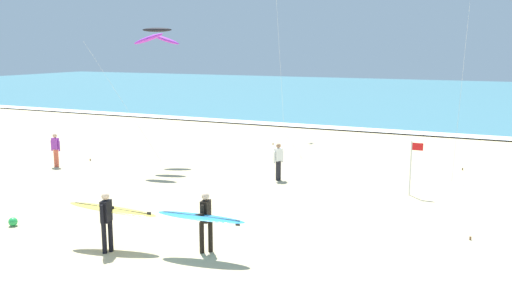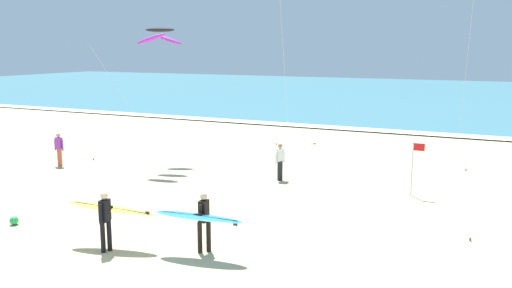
{
  "view_description": "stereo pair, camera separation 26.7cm",
  "coord_description": "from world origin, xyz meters",
  "px_view_note": "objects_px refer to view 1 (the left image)",
  "views": [
    {
      "loc": [
        7.83,
        -8.35,
        5.59
      ],
      "look_at": [
        0.45,
        7.71,
        2.4
      ],
      "focal_mm": 37.87,
      "sensor_mm": 36.0,
      "label": 1
    },
    {
      "loc": [
        8.07,
        -8.24,
        5.59
      ],
      "look_at": [
        0.45,
        7.71,
        2.4
      ],
      "focal_mm": 37.87,
      "sensor_mm": 36.0,
      "label": 2
    }
  ],
  "objects_px": {
    "surfer_lead": "(110,214)",
    "surfer_trailing": "(203,218)",
    "kite_arc_charcoal_distant": "(157,36)",
    "beach_ball": "(13,222)",
    "lifeguard_flag": "(412,163)",
    "bystander_purple_top": "(56,150)",
    "bystander_white_top": "(278,161)"
  },
  "relations": [
    {
      "from": "lifeguard_flag",
      "to": "beach_ball",
      "type": "relative_size",
      "value": 7.5
    },
    {
      "from": "lifeguard_flag",
      "to": "bystander_white_top",
      "type": "bearing_deg",
      "value": 179.24
    },
    {
      "from": "surfer_lead",
      "to": "bystander_white_top",
      "type": "xyz_separation_m",
      "value": [
        1.2,
        9.35,
        -0.24
      ]
    },
    {
      "from": "lifeguard_flag",
      "to": "bystander_purple_top",
      "type": "bearing_deg",
      "value": -173.3
    },
    {
      "from": "bystander_white_top",
      "to": "beach_ball",
      "type": "distance_m",
      "value": 10.52
    },
    {
      "from": "lifeguard_flag",
      "to": "kite_arc_charcoal_distant",
      "type": "bearing_deg",
      "value": 176.26
    },
    {
      "from": "bystander_purple_top",
      "to": "bystander_white_top",
      "type": "height_order",
      "value": "same"
    },
    {
      "from": "surfer_trailing",
      "to": "beach_ball",
      "type": "height_order",
      "value": "surfer_trailing"
    },
    {
      "from": "beach_ball",
      "to": "bystander_purple_top",
      "type": "bearing_deg",
      "value": 126.15
    },
    {
      "from": "bystander_white_top",
      "to": "lifeguard_flag",
      "type": "height_order",
      "value": "lifeguard_flag"
    },
    {
      "from": "surfer_trailing",
      "to": "bystander_purple_top",
      "type": "bearing_deg",
      "value": 150.8
    },
    {
      "from": "kite_arc_charcoal_distant",
      "to": "beach_ball",
      "type": "relative_size",
      "value": 23.1
    },
    {
      "from": "surfer_lead",
      "to": "bystander_white_top",
      "type": "height_order",
      "value": "surfer_lead"
    },
    {
      "from": "surfer_lead",
      "to": "bystander_purple_top",
      "type": "xyz_separation_m",
      "value": [
        -9.32,
        7.4,
        -0.24
      ]
    },
    {
      "from": "surfer_lead",
      "to": "bystander_white_top",
      "type": "relative_size",
      "value": 1.66
    },
    {
      "from": "surfer_trailing",
      "to": "bystander_purple_top",
      "type": "height_order",
      "value": "surfer_trailing"
    },
    {
      "from": "surfer_lead",
      "to": "lifeguard_flag",
      "type": "bearing_deg",
      "value": 54.15
    },
    {
      "from": "kite_arc_charcoal_distant",
      "to": "bystander_white_top",
      "type": "xyz_separation_m",
      "value": [
        6.44,
        -0.71,
        -5.26
      ]
    },
    {
      "from": "kite_arc_charcoal_distant",
      "to": "beach_ball",
      "type": "xyz_separation_m",
      "value": [
        1.08,
        -9.73,
        -5.93
      ]
    },
    {
      "from": "kite_arc_charcoal_distant",
      "to": "surfer_trailing",
      "type": "bearing_deg",
      "value": -50.06
    },
    {
      "from": "surfer_lead",
      "to": "kite_arc_charcoal_distant",
      "type": "distance_m",
      "value": 12.41
    },
    {
      "from": "bystander_white_top",
      "to": "beach_ball",
      "type": "bearing_deg",
      "value": -120.71
    },
    {
      "from": "bystander_white_top",
      "to": "kite_arc_charcoal_distant",
      "type": "bearing_deg",
      "value": 173.74
    },
    {
      "from": "surfer_lead",
      "to": "surfer_trailing",
      "type": "bearing_deg",
      "value": 16.93
    },
    {
      "from": "kite_arc_charcoal_distant",
      "to": "bystander_white_top",
      "type": "bearing_deg",
      "value": -6.26
    },
    {
      "from": "kite_arc_charcoal_distant",
      "to": "surfer_lead",
      "type": "bearing_deg",
      "value": -62.47
    },
    {
      "from": "surfer_lead",
      "to": "beach_ball",
      "type": "height_order",
      "value": "surfer_lead"
    },
    {
      "from": "bystander_purple_top",
      "to": "lifeguard_flag",
      "type": "relative_size",
      "value": 0.76
    },
    {
      "from": "bystander_purple_top",
      "to": "lifeguard_flag",
      "type": "height_order",
      "value": "lifeguard_flag"
    },
    {
      "from": "kite_arc_charcoal_distant",
      "to": "bystander_purple_top",
      "type": "height_order",
      "value": "kite_arc_charcoal_distant"
    },
    {
      "from": "surfer_lead",
      "to": "surfer_trailing",
      "type": "relative_size",
      "value": 1.05
    },
    {
      "from": "bystander_white_top",
      "to": "surfer_lead",
      "type": "bearing_deg",
      "value": -97.32
    }
  ]
}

